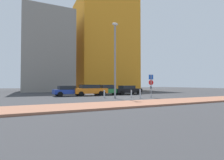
# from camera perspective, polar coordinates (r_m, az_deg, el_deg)

# --- Properties ---
(ground_plane) EXTENTS (120.00, 120.00, 0.00)m
(ground_plane) POSITION_cam_1_polar(r_m,az_deg,el_deg) (20.39, 5.11, -5.81)
(ground_plane) COLOR #38383A
(sidewalk_brick) EXTENTS (40.00, 3.55, 0.14)m
(sidewalk_brick) POSITION_cam_1_polar(r_m,az_deg,el_deg) (15.31, 17.19, -6.95)
(sidewalk_brick) COLOR #9E664C
(sidewalk_brick) RESTS_ON ground
(parked_car_blue) EXTENTS (4.27, 2.25, 1.37)m
(parked_car_blue) POSITION_cam_1_polar(r_m,az_deg,el_deg) (23.40, -14.18, -3.44)
(parked_car_blue) COLOR #1E389E
(parked_car_blue) RESTS_ON ground
(parked_car_orange) EXTENTS (4.58, 2.11, 1.50)m
(parked_car_orange) POSITION_cam_1_polar(r_m,az_deg,el_deg) (23.81, -7.29, -3.26)
(parked_car_orange) COLOR orange
(parked_car_orange) RESTS_ON ground
(parked_car_green) EXTENTS (4.31, 2.12, 1.48)m
(parked_car_green) POSITION_cam_1_polar(r_m,az_deg,el_deg) (24.85, -1.56, -3.27)
(parked_car_green) COLOR #237238
(parked_car_green) RESTS_ON ground
(parked_car_black) EXTENTS (4.30, 2.08, 1.37)m
(parked_car_black) POSITION_cam_1_polar(r_m,az_deg,el_deg) (26.10, 5.13, -3.26)
(parked_car_black) COLOR black
(parked_car_black) RESTS_ON ground
(parking_sign_post) EXTENTS (0.60, 0.12, 2.69)m
(parking_sign_post) POSITION_cam_1_polar(r_m,az_deg,el_deg) (20.25, 12.85, -1.03)
(parking_sign_post) COLOR gray
(parking_sign_post) RESTS_ON ground
(parking_meter) EXTENTS (0.18, 0.14, 1.30)m
(parking_meter) POSITION_cam_1_polar(r_m,az_deg,el_deg) (21.80, 12.85, -3.27)
(parking_meter) COLOR #4C4C51
(parking_meter) RESTS_ON ground
(street_lamp) EXTENTS (0.70, 0.36, 8.37)m
(street_lamp) POSITION_cam_1_polar(r_m,az_deg,el_deg) (19.06, 1.01, 8.45)
(street_lamp) COLOR gray
(street_lamp) RESTS_ON ground
(traffic_bollard_near) EXTENTS (0.16, 0.16, 0.91)m
(traffic_bollard_near) POSITION_cam_1_polar(r_m,az_deg,el_deg) (19.47, -2.58, -4.68)
(traffic_bollard_near) COLOR #B7B7BC
(traffic_bollard_near) RESTS_ON ground
(traffic_bollard_mid) EXTENTS (0.15, 0.15, 0.99)m
(traffic_bollard_mid) POSITION_cam_1_polar(r_m,az_deg,el_deg) (19.44, 9.33, -4.55)
(traffic_bollard_mid) COLOR #B7B7BC
(traffic_bollard_mid) RESTS_ON ground
(traffic_bollard_far) EXTENTS (0.15, 0.15, 0.89)m
(traffic_bollard_far) POSITION_cam_1_polar(r_m,az_deg,el_deg) (20.43, 6.46, -4.56)
(traffic_bollard_far) COLOR #B7B7BC
(traffic_bollard_far) RESTS_ON ground
(building_colorful_midrise) EXTENTS (15.98, 13.00, 25.27)m
(building_colorful_midrise) POSITION_cam_1_polar(r_m,az_deg,el_deg) (50.73, -2.40, 11.17)
(building_colorful_midrise) COLOR orange
(building_colorful_midrise) RESTS_ON ground
(building_under_construction) EXTENTS (10.28, 14.24, 17.52)m
(building_under_construction) POSITION_cam_1_polar(r_m,az_deg,el_deg) (43.55, -20.71, 8.17)
(building_under_construction) COLOR gray
(building_under_construction) RESTS_ON ground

